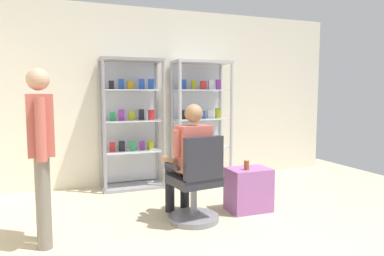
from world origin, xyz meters
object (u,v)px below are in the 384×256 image
at_px(display_cabinet_right, 200,121).
at_px(standing_customer, 41,146).
at_px(storage_crate, 248,189).
at_px(tea_glass, 247,165).
at_px(display_cabinet_left, 131,123).
at_px(office_chair, 196,187).
at_px(seated_shopkeeper, 189,156).

xyz_separation_m(display_cabinet_right, standing_customer, (-2.25, -1.74, -0.03)).
height_order(storage_crate, tea_glass, tea_glass).
distance_m(display_cabinet_left, storage_crate, 2.04).
bearing_deg(standing_customer, display_cabinet_right, 37.71).
relative_size(display_cabinet_left, tea_glass, 17.65).
bearing_deg(tea_glass, display_cabinet_right, 88.10).
distance_m(office_chair, standing_customer, 1.62).
bearing_deg(standing_customer, seated_shopkeeper, 7.36).
xyz_separation_m(display_cabinet_right, storage_crate, (0.01, -1.55, -0.71)).
bearing_deg(office_chair, display_cabinet_left, 102.36).
height_order(display_cabinet_right, seated_shopkeeper, display_cabinet_right).
bearing_deg(seated_shopkeeper, display_cabinet_left, 102.74).
relative_size(display_cabinet_right, office_chair, 1.98).
bearing_deg(seated_shopkeeper, standing_customer, -172.64).
relative_size(display_cabinet_left, office_chair, 1.98).
relative_size(storage_crate, tea_glass, 4.75).
distance_m(display_cabinet_left, display_cabinet_right, 1.10).
height_order(office_chair, storage_crate, office_chair).
distance_m(display_cabinet_left, standing_customer, 2.09).
height_order(storage_crate, standing_customer, standing_customer).
bearing_deg(display_cabinet_right, display_cabinet_left, 179.98).
relative_size(display_cabinet_right, seated_shopkeeper, 1.47).
bearing_deg(storage_crate, tea_glass, -138.40).
relative_size(display_cabinet_left, seated_shopkeeper, 1.47).
bearing_deg(tea_glass, seated_shopkeeper, 175.01).
height_order(office_chair, standing_customer, standing_customer).
xyz_separation_m(storage_crate, tea_glass, (-0.06, -0.05, 0.31)).
distance_m(display_cabinet_right, office_chair, 1.94).
xyz_separation_m(office_chair, seated_shopkeeper, (-0.02, 0.16, 0.32)).
bearing_deg(tea_glass, standing_customer, -176.53).
relative_size(display_cabinet_right, storage_crate, 3.71).
distance_m(office_chair, seated_shopkeeper, 0.36).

